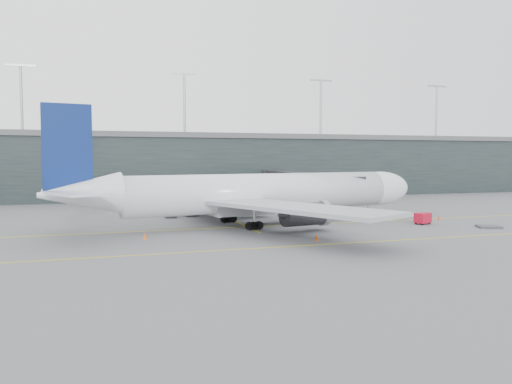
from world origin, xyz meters
name	(u,v)px	position (x,y,z in m)	size (l,w,h in m)	color
ground	(206,225)	(0.00, 0.00, 0.00)	(320.00, 320.00, 0.00)	#545459
taxiline_a	(212,228)	(0.00, -4.00, 0.01)	(160.00, 0.25, 0.02)	gold
taxiline_b	(244,249)	(0.00, -20.00, 0.01)	(160.00, 0.25, 0.02)	gold
taxiline_lead_main	(210,209)	(5.00, 20.00, 0.01)	(0.25, 60.00, 0.02)	gold
terminal	(159,165)	(0.00, 58.00, 7.62)	(240.00, 36.00, 29.00)	black
main_aircraft	(260,194)	(7.42, -2.47, 4.47)	(56.70, 52.67, 15.94)	silver
jet_bridge	(295,180)	(23.40, 24.07, 5.06)	(4.21, 44.36, 6.76)	#26272B
gse_cart	(423,218)	(29.92, -8.96, 0.90)	(2.78, 2.31, 1.62)	#AC0C23
baggage_dolly	(489,226)	(36.33, -14.78, 0.18)	(2.96, 2.37, 0.30)	#3B3A40
uld_a	(170,212)	(-3.74, 9.45, 0.89)	(1.90, 1.53, 1.70)	#35353A
uld_b	(172,210)	(-3.10, 12.47, 0.97)	(2.24, 1.90, 1.85)	#35353A
uld_c	(191,210)	(-0.22, 10.60, 1.06)	(2.52, 2.17, 2.01)	#35353A
cone_nose	(439,218)	(35.06, -5.83, 0.34)	(0.43, 0.43, 0.68)	#CF3E0B
cone_wing_stbd	(317,237)	(9.42, -17.44, 0.39)	(0.49, 0.49, 0.78)	#CB470B
cone_wing_port	(241,212)	(8.09, 10.36, 0.40)	(0.50, 0.50, 0.79)	orange
cone_tail	(145,236)	(-9.46, -10.48, 0.40)	(0.50, 0.50, 0.80)	#EE5B0D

